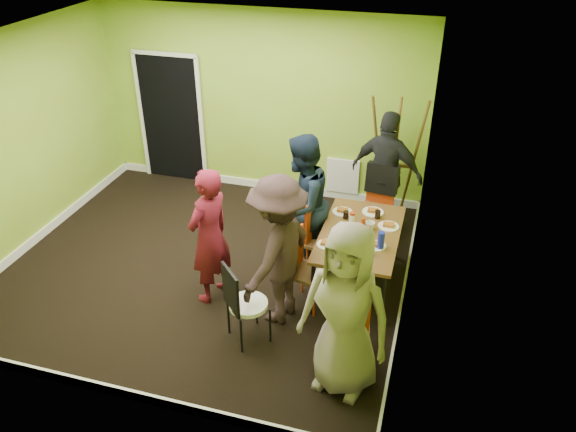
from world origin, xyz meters
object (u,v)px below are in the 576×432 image
chair_bentwood (242,301)px  person_standing (209,237)px  chair_left_far (321,234)px  person_front_end (346,311)px  dining_table (360,236)px  chair_left_near (302,264)px  person_left_near (278,251)px  chair_back_end (381,187)px  person_back_end (386,173)px  easel (395,162)px  thermos (352,224)px  orange_bottle (363,221)px  chair_front_end (350,323)px  blue_bottle (381,240)px  person_left_far (301,205)px

chair_bentwood → person_standing: person_standing is taller
chair_left_far → person_front_end: size_ratio=0.58×
dining_table → chair_left_near: 0.77m
chair_left_near → person_left_near: (-0.19, -0.31, 0.34)m
chair_back_end → person_left_near: person_left_near is taller
person_standing → person_back_end: size_ratio=0.96×
dining_table → chair_left_far: chair_left_far is taller
chair_bentwood → person_front_end: (1.13, -0.30, 0.37)m
chair_bentwood → easel: size_ratio=0.50×
chair_left_near → person_front_end: (0.70, -1.10, 0.37)m
easel → thermos: 1.68m
dining_table → chair_bentwood: (-1.00, -1.30, -0.17)m
dining_table → person_left_near: bearing=-133.0°
chair_left_far → easel: easel is taller
chair_bentwood → person_front_end: 1.23m
thermos → chair_bentwood: bearing=-125.1°
chair_left_near → person_left_near: 0.50m
person_back_end → person_front_end: (0.02, -3.01, 0.03)m
chair_left_near → chair_bentwood: (-0.44, -0.79, -0.00)m
person_front_end → thermos: bearing=110.8°
chair_left_far → orange_bottle: (0.48, 0.10, 0.20)m
dining_table → orange_bottle: bearing=90.8°
thermos → chair_front_end: bearing=-79.2°
orange_bottle → chair_front_end: bearing=-84.5°
chair_left_far → chair_left_near: chair_left_far is taller
chair_left_far → chair_front_end: bearing=34.9°
chair_left_near → thermos: (0.46, 0.48, 0.34)m
chair_left_far → person_left_near: size_ratio=0.59×
person_standing → person_left_near: (0.84, -0.12, 0.04)m
chair_left_far → thermos: 0.49m
chair_bentwood → orange_bottle: (1.00, 1.50, 0.26)m
dining_table → person_back_end: 1.42m
chair_back_end → chair_bentwood: size_ratio=1.09×
chair_left_far → person_standing: 1.39m
chair_front_end → orange_bottle: size_ratio=12.95×
person_front_end → person_left_near: bearing=150.5°
chair_bentwood → blue_bottle: size_ratio=4.49×
orange_bottle → person_front_end: bearing=-85.7°
chair_left_far → easel: (0.68, 1.52, 0.36)m
person_back_end → thermos: bearing=97.9°
person_standing → easel: bearing=162.0°
chair_back_end → thermos: (-0.17, -1.27, 0.13)m
blue_bottle → person_standing: person_standing is taller
person_front_end → chair_back_end: bearing=103.6°
chair_back_end → chair_front_end: bearing=98.8°
person_left_far → person_back_end: (0.88, 1.21, -0.02)m
easel → dining_table: bearing=-96.6°
dining_table → person_standing: size_ratio=0.90×
blue_bottle → person_left_near: bearing=-152.1°
easel → orange_bottle: (-0.19, -1.42, -0.15)m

